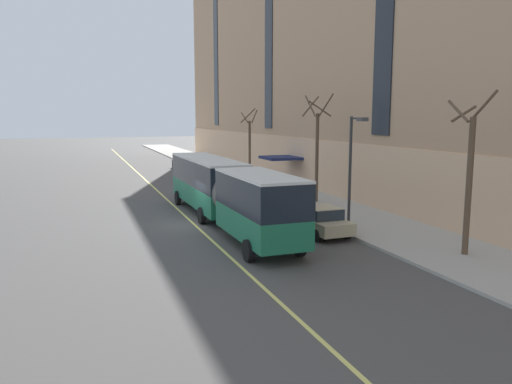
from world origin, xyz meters
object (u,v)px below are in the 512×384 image
(street_lamp, at_px, (353,160))
(parked_car_black_3, at_px, (216,176))
(parked_car_black_4, at_px, (183,162))
(parked_car_white_1, at_px, (267,199))
(street_tree_far_uptown, at_px, (250,144))
(city_bus, at_px, (224,189))
(fire_hydrant, at_px, (216,171))
(street_tree_mid_block, at_px, (317,148))
(parked_car_champagne_2, at_px, (320,220))
(street_tree_near_corner, at_px, (469,176))

(street_lamp, bearing_deg, parked_car_black_3, 94.85)
(parked_car_black_4, bearing_deg, parked_car_white_1, -90.03)
(parked_car_black_4, distance_m, street_tree_far_uptown, 13.48)
(city_bus, relative_size, fire_hydrant, 25.70)
(street_tree_far_uptown, bearing_deg, street_lamp, -95.70)
(parked_car_white_1, bearing_deg, parked_car_black_3, 89.46)
(street_tree_mid_block, bearing_deg, fire_hydrant, 97.50)
(parked_car_black_3, bearing_deg, parked_car_champagne_2, -89.90)
(city_bus, relative_size, parked_car_black_3, 4.13)
(parked_car_white_1, height_order, parked_car_black_4, same)
(parked_car_black_3, xyz_separation_m, street_lamp, (1.82, -21.44, 3.21))
(parked_car_champagne_2, height_order, street_lamp, street_lamp)
(street_tree_near_corner, distance_m, street_tree_mid_block, 14.98)
(parked_car_black_4, relative_size, street_tree_far_uptown, 0.62)
(parked_car_champagne_2, xyz_separation_m, street_tree_far_uptown, (4.19, 23.90, 2.75))
(parked_car_white_1, distance_m, street_lamp, 8.57)
(parked_car_black_4, distance_m, street_tree_near_corner, 42.80)
(parked_car_black_4, xyz_separation_m, street_tree_near_corner, (4.33, -42.48, 2.92))
(parked_car_black_4, bearing_deg, city_bus, -97.08)
(street_tree_far_uptown, bearing_deg, parked_car_champagne_2, -99.94)
(street_tree_far_uptown, xyz_separation_m, street_lamp, (-2.41, -24.09, 0.46))
(parked_car_champagne_2, bearing_deg, street_lamp, -6.32)
(parked_car_black_3, xyz_separation_m, street_tree_mid_block, (4.20, -12.39, 3.32))
(parked_car_champagne_2, relative_size, parked_car_black_4, 1.04)
(street_tree_far_uptown, distance_m, fire_hydrant, 5.51)
(parked_car_champagne_2, bearing_deg, fire_hydrant, 86.53)
(city_bus, height_order, parked_car_champagne_2, city_bus)
(parked_car_white_1, relative_size, parked_car_champagne_2, 1.02)
(street_tree_near_corner, bearing_deg, parked_car_black_3, 98.75)
(city_bus, distance_m, fire_hydrant, 24.27)
(street_tree_near_corner, xyz_separation_m, street_lamp, (-2.40, 5.93, 0.29))
(street_tree_mid_block, bearing_deg, parked_car_black_3, 108.74)
(street_tree_near_corner, distance_m, fire_hydrant, 34.11)
(city_bus, bearing_deg, parked_car_black_3, 76.43)
(parked_car_white_1, bearing_deg, parked_car_champagne_2, -88.75)
(parked_car_champagne_2, relative_size, street_tree_near_corner, 0.62)
(parked_car_white_1, distance_m, parked_car_black_4, 28.84)
(city_bus, height_order, parked_car_white_1, city_bus)
(fire_hydrant, bearing_deg, parked_car_black_3, -104.79)
(parked_car_black_3, relative_size, parked_car_black_4, 1.03)
(parked_car_black_3, xyz_separation_m, street_tree_near_corner, (4.21, -27.37, 2.92))
(parked_car_white_1, bearing_deg, street_tree_near_corner, -72.34)
(parked_car_black_3, bearing_deg, street_tree_mid_block, -71.26)
(parked_car_black_4, relative_size, street_tree_near_corner, 0.59)
(parked_car_champagne_2, height_order, parked_car_black_4, same)
(street_lamp, xyz_separation_m, fire_hydrant, (-0.10, 27.94, -3.50))
(parked_car_black_3, relative_size, street_tree_near_corner, 0.61)
(street_lamp, bearing_deg, parked_car_champagne_2, 173.68)
(city_bus, relative_size, parked_car_champagne_2, 4.10)
(city_bus, xyz_separation_m, parked_car_black_3, (4.10, 17.00, -1.32))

